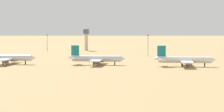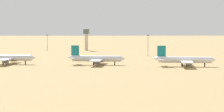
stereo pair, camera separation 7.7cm
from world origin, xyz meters
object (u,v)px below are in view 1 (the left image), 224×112
at_px(parked_jet_teal_3, 184,60).
at_px(control_tower, 86,38).
at_px(parked_jet_teal_2, 96,59).
at_px(parked_jet_white_1, 6,58).
at_px(light_pole_west, 148,44).
at_px(light_pole_mid, 47,42).

xyz_separation_m(parked_jet_teal_3, control_tower, (-85.88, 153.51, 8.60)).
distance_m(parked_jet_teal_2, control_tower, 152.20).
xyz_separation_m(parked_jet_teal_2, control_tower, (-31.47, 148.65, 8.71)).
height_order(parked_jet_white_1, light_pole_west, light_pole_west).
xyz_separation_m(parked_jet_teal_2, light_pole_mid, (-66.37, 131.77, 5.13)).
height_order(parked_jet_white_1, parked_jet_teal_3, parked_jet_white_1).
bearing_deg(light_pole_west, parked_jet_white_1, -137.72).
bearing_deg(parked_jet_teal_3, light_pole_west, 105.64).
distance_m(parked_jet_white_1, light_pole_west, 119.57).
bearing_deg(parked_jet_white_1, parked_jet_teal_2, 1.65).
relative_size(light_pole_west, light_pole_mid, 1.08).
xyz_separation_m(parked_jet_teal_3, light_pole_west, (-23.63, 83.44, 5.68)).
relative_size(control_tower, light_pole_west, 1.23).
height_order(parked_jet_teal_2, light_pole_mid, light_pole_mid).
distance_m(control_tower, light_pole_west, 93.77).
relative_size(parked_jet_white_1, light_pole_mid, 2.44).
bearing_deg(light_pole_west, parked_jet_teal_3, -74.19).
relative_size(parked_jet_teal_2, light_pole_west, 2.15).
height_order(parked_jet_teal_3, control_tower, control_tower).
xyz_separation_m(parked_jet_teal_2, parked_jet_teal_3, (54.40, -4.86, 0.11)).
relative_size(parked_jet_teal_3, light_pole_west, 2.21).
height_order(control_tower, light_pole_west, control_tower).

